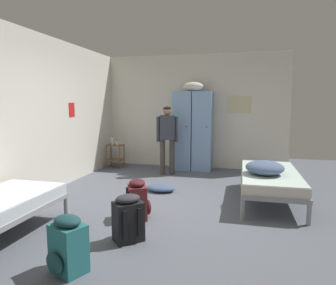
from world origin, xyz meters
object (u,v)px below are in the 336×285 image
backpack_black (128,219)px  backpack_maroon (138,200)px  bedding_heap (265,168)px  backpack_teal (67,246)px  shelf_unit (115,154)px  bed_right (270,178)px  lotion_bottle (117,143)px  water_bottle (112,141)px  locker_bank (193,129)px  person_traveler (167,134)px  clothes_pile_denim (161,188)px

backpack_black → backpack_maroon: bearing=99.6°
bedding_heap → backpack_maroon: bedding_heap is taller
backpack_teal → backpack_maroon: same height
bedding_heap → shelf_unit: bearing=148.8°
shelf_unit → bed_right: (3.48, -1.83, 0.04)m
lotion_bottle → backpack_black: 4.07m
backpack_teal → water_bottle: bearing=109.0°
backpack_black → shelf_unit: bearing=115.5°
water_bottle → backpack_maroon: size_ratio=0.39×
backpack_black → water_bottle: bearing=116.4°
water_bottle → locker_bank: bearing=6.3°
bed_right → backpack_black: backpack_black is taller
bedding_heap → backpack_black: 2.34m
backpack_black → backpack_maroon: (-0.11, 0.68, 0.00)m
person_traveler → clothes_pile_denim: bearing=-81.1°
clothes_pile_denim → bed_right: bearing=-3.2°
bedding_heap → person_traveler: 2.57m
person_traveler → backpack_black: bearing=-84.0°
locker_bank → bedding_heap: 2.75m
shelf_unit → backpack_black: shelf_unit is taller
locker_bank → water_bottle: size_ratio=9.60×
lotion_bottle → backpack_maroon: bearing=-62.1°
backpack_teal → bed_right: bearing=52.9°
bedding_heap → backpack_teal: (-1.91, -2.43, -0.33)m
bed_right → backpack_maroon: size_ratio=3.45×
shelf_unit → clothes_pile_denim: 2.39m
person_traveler → lotion_bottle: size_ratio=11.59×
water_bottle → bed_right: bearing=-27.4°
backpack_black → person_traveler: bearing=96.0°
bedding_heap → backpack_teal: size_ratio=1.12×
bed_right → backpack_teal: 3.33m
backpack_teal → backpack_maroon: 1.45m
backpack_maroon → bed_right: bearing=33.6°
shelf_unit → locker_bank: bearing=7.1°
locker_bank → lotion_bottle: (-1.82, -0.28, -0.34)m
shelf_unit → backpack_maroon: (1.66, -3.04, -0.09)m
locker_bank → lotion_bottle: locker_bank is taller
backpack_maroon → clothes_pile_denim: (-0.03, 1.31, -0.20)m
bedding_heap → clothes_pile_denim: (-1.75, 0.32, -0.53)m
locker_bank → shelf_unit: (-1.89, -0.24, -0.62)m
locker_bank → backpack_black: 4.02m
bedding_heap → bed_right: bearing=65.1°
water_bottle → shelf_unit: bearing=-14.0°
person_traveler → backpack_teal: size_ratio=2.75×
locker_bank → clothes_pile_denim: 2.18m
bedding_heap → lotion_bottle: 3.87m
locker_bank → person_traveler: locker_bank is taller
person_traveler → water_bottle: size_ratio=7.01×
shelf_unit → backpack_teal: shelf_unit is taller
backpack_black → lotion_bottle: bearing=114.9°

